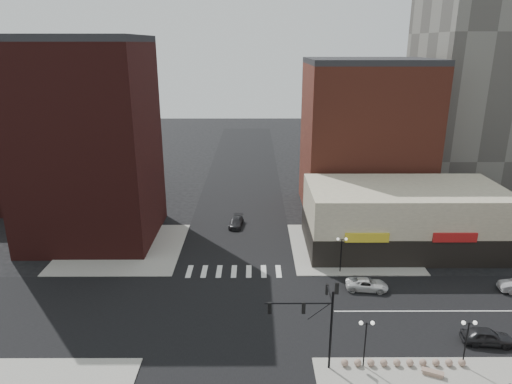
{
  "coord_description": "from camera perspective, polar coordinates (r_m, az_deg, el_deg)",
  "views": [
    {
      "loc": [
        2.25,
        -38.51,
        24.84
      ],
      "look_at": [
        2.41,
        3.84,
        11.0
      ],
      "focal_mm": 32.0,
      "sensor_mm": 36.0,
      "label": 1
    }
  ],
  "objects": [
    {
      "name": "white_suv",
      "position": [
        50.47,
        13.69,
        -11.16
      ],
      "size": [
        4.63,
        2.56,
        1.23
      ],
      "primitive_type": "imported",
      "rotation": [
        0.0,
        0.0,
        1.45
      ],
      "color": "silver",
      "rests_on": "ground"
    },
    {
      "name": "street_lamp_se_a",
      "position": [
        38.36,
        13.59,
        -16.65
      ],
      "size": [
        1.22,
        0.32,
        4.16
      ],
      "color": "black",
      "rests_on": "sidewalk_se"
    },
    {
      "name": "dark_sedan_east",
      "position": [
        45.9,
        26.89,
        -15.8
      ],
      "size": [
        4.4,
        2.16,
        1.44
      ],
      "primitive_type": "imported",
      "rotation": [
        0.0,
        0.0,
        1.46
      ],
      "color": "black",
      "rests_on": "ground"
    },
    {
      "name": "sidewalk_nw",
      "position": [
        60.87,
        -16.28,
        -6.71
      ],
      "size": [
        15.0,
        15.0,
        0.12
      ],
      "primitive_type": "cube",
      "color": "gray",
      "rests_on": "ground"
    },
    {
      "name": "traffic_signal",
      "position": [
        36.9,
        7.85,
        -14.69
      ],
      "size": [
        5.59,
        3.09,
        7.77
      ],
      "color": "black",
      "rests_on": "ground"
    },
    {
      "name": "road_ns",
      "position": [
        45.88,
        -3.09,
        -14.7
      ],
      "size": [
        14.0,
        200.0,
        0.02
      ],
      "primitive_type": "cube",
      "color": "black",
      "rests_on": "ground"
    },
    {
      "name": "dark_sedan_north",
      "position": [
        65.04,
        -2.49,
        -3.79
      ],
      "size": [
        2.23,
        4.41,
        1.23
      ],
      "primitive_type": "imported",
      "rotation": [
        0.0,
        0.0,
        -0.12
      ],
      "color": "black",
      "rests_on": "ground"
    },
    {
      "name": "road_ew",
      "position": [
        45.88,
        -3.09,
        -14.7
      ],
      "size": [
        200.0,
        14.0,
        0.02
      ],
      "primitive_type": "cube",
      "color": "black",
      "rests_on": "ground"
    },
    {
      "name": "building_ne_midrise",
      "position": [
        71.4,
        13.45,
        6.42
      ],
      "size": [
        18.0,
        15.0,
        22.0
      ],
      "primitive_type": "cube",
      "color": "brown",
      "rests_on": "ground"
    },
    {
      "name": "building_ne_row",
      "position": [
        60.66,
        17.85,
        -3.62
      ],
      "size": [
        24.2,
        12.2,
        8.0
      ],
      "color": "beige",
      "rests_on": "ground"
    },
    {
      "name": "building_nw",
      "position": [
        62.08,
        -20.32,
        5.5
      ],
      "size": [
        16.0,
        15.0,
        25.0
      ],
      "primitive_type": "cube",
      "color": "#3C1513",
      "rests_on": "ground"
    },
    {
      "name": "ground",
      "position": [
        45.88,
        -3.09,
        -14.71
      ],
      "size": [
        240.0,
        240.0,
        0.0
      ],
      "primitive_type": "plane",
      "color": "black",
      "rests_on": "ground"
    },
    {
      "name": "building_nw_low",
      "position": [
        82.38,
        -24.81,
        3.18
      ],
      "size": [
        20.0,
        18.0,
        12.0
      ],
      "primitive_type": "cube",
      "color": "#3C1513",
      "rests_on": "ground"
    },
    {
      "name": "stone_bench",
      "position": [
        40.73,
        21.21,
        -20.33
      ],
      "size": [
        1.73,
        1.14,
        0.39
      ],
      "rotation": [
        0.0,
        0.0,
        -0.42
      ],
      "color": "gray",
      "rests_on": "sidewalk_se"
    },
    {
      "name": "bollard_row",
      "position": [
        40.88,
        17.94,
        -19.62
      ],
      "size": [
        10.04,
        0.59,
        0.59
      ],
      "color": "#876A5D",
      "rests_on": "sidewalk_se"
    },
    {
      "name": "street_lamp_ne",
      "position": [
        52.18,
        10.65,
        -6.63
      ],
      "size": [
        1.22,
        0.32,
        4.16
      ],
      "color": "black",
      "rests_on": "sidewalk_ne"
    },
    {
      "name": "street_lamp_se_b",
      "position": [
        40.94,
        24.95,
        -15.57
      ],
      "size": [
        1.22,
        0.32,
        4.16
      ],
      "color": "black",
      "rests_on": "sidewalk_se"
    },
    {
      "name": "sidewalk_ne",
      "position": [
        59.79,
        11.71,
        -6.8
      ],
      "size": [
        15.0,
        15.0,
        0.12
      ],
      "primitive_type": "cube",
      "color": "gray",
      "rests_on": "ground"
    }
  ]
}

